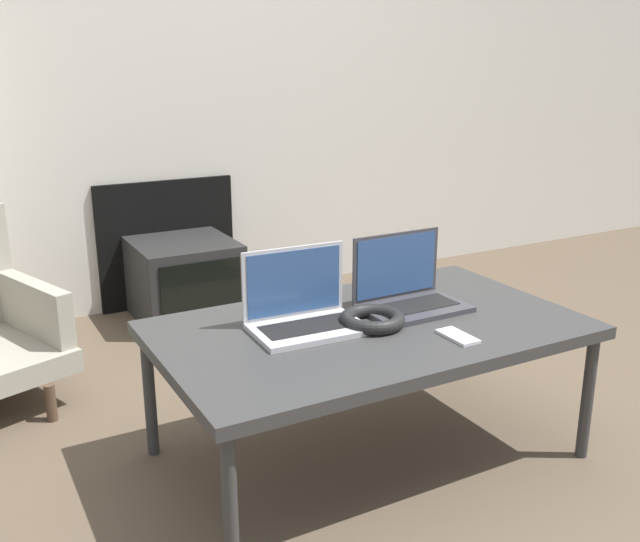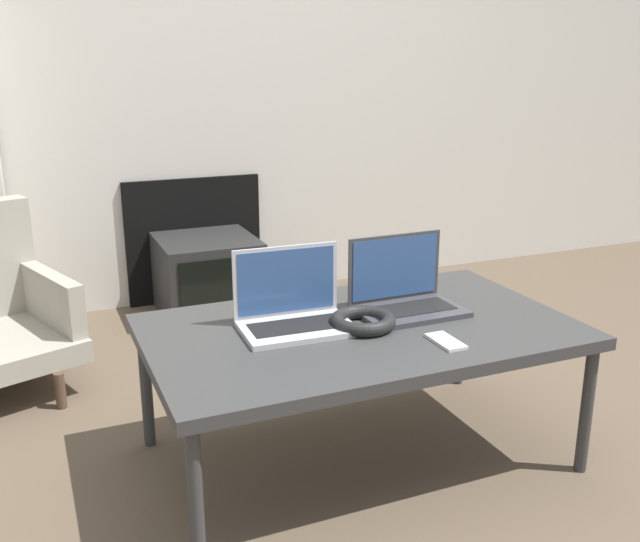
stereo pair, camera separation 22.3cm
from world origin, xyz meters
TOP-DOWN VIEW (x-y plane):
  - ground_plane at (0.00, 0.00)m, footprint 14.00×14.00m
  - wall_back at (-0.00, 1.88)m, footprint 7.00×0.08m
  - table at (0.00, 0.16)m, footprint 1.23×0.73m
  - laptop_left at (-0.18, 0.23)m, footprint 0.33×0.23m
  - laptop_right at (0.18, 0.23)m, footprint 0.32×0.21m
  - headphones at (0.00, 0.14)m, footprint 0.19×0.19m
  - phone at (0.16, -0.05)m, footprint 0.06×0.13m
  - tv at (-0.09, 1.59)m, footprint 0.45×0.47m

SIDE VIEW (x-z plane):
  - ground_plane at x=0.00m, z-range 0.00..0.00m
  - tv at x=-0.09m, z-range 0.00..0.37m
  - table at x=0.00m, z-range 0.18..0.61m
  - phone at x=0.16m, z-range 0.43..0.44m
  - headphones at x=0.00m, z-range 0.43..0.47m
  - laptop_left at x=-0.18m, z-range 0.37..0.60m
  - laptop_right at x=0.18m, z-range 0.37..0.60m
  - wall_back at x=0.00m, z-range -0.01..2.59m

